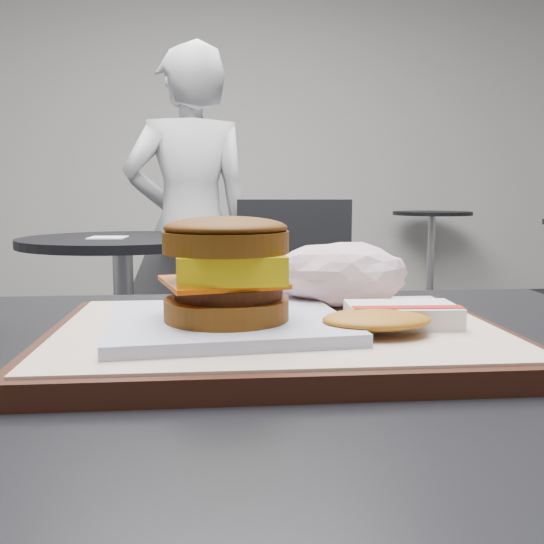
% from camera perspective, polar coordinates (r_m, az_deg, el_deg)
% --- Properties ---
extents(serving_tray, '(0.38, 0.28, 0.02)m').
position_cam_1_polar(serving_tray, '(0.52, 0.54, -6.10)').
color(serving_tray, black).
rests_on(serving_tray, customer_table).
extents(breakfast_sandwich, '(0.21, 0.19, 0.09)m').
position_cam_1_polar(breakfast_sandwich, '(0.49, -4.27, -0.98)').
color(breakfast_sandwich, silver).
rests_on(breakfast_sandwich, serving_tray).
extents(hash_brown, '(0.12, 0.09, 0.02)m').
position_cam_1_polar(hash_brown, '(0.50, 11.12, -4.17)').
color(hash_brown, silver).
rests_on(hash_brown, serving_tray).
extents(crumpled_wrapper, '(0.14, 0.11, 0.06)m').
position_cam_1_polar(crumpled_wrapper, '(0.61, 6.29, -0.15)').
color(crumpled_wrapper, white).
rests_on(crumpled_wrapper, serving_tray).
extents(neighbor_table, '(0.70, 0.70, 0.75)m').
position_cam_1_polar(neighbor_table, '(2.19, -13.78, -2.01)').
color(neighbor_table, black).
rests_on(neighbor_table, ground).
extents(napkin, '(0.13, 0.13, 0.00)m').
position_cam_1_polar(napkin, '(2.13, -15.19, 3.15)').
color(napkin, white).
rests_on(napkin, neighbor_table).
extents(neighbor_chair, '(0.62, 0.45, 0.88)m').
position_cam_1_polar(neighbor_chair, '(2.15, -1.16, -3.07)').
color(neighbor_chair, '#AAAAAF').
rests_on(neighbor_chair, ground).
extents(patron, '(0.60, 0.45, 1.51)m').
position_cam_1_polar(patron, '(2.59, -7.68, 4.06)').
color(patron, silver).
rests_on(patron, ground).
extents(bg_table_far, '(0.66, 0.66, 0.75)m').
position_cam_1_polar(bg_table_far, '(5.32, 14.78, 3.51)').
color(bg_table_far, black).
rests_on(bg_table_far, ground).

